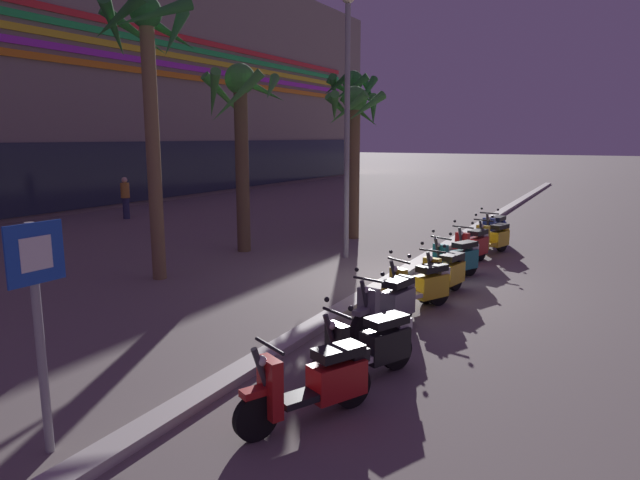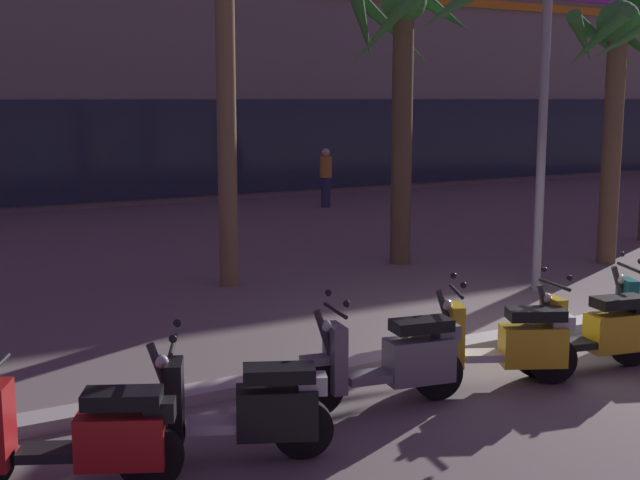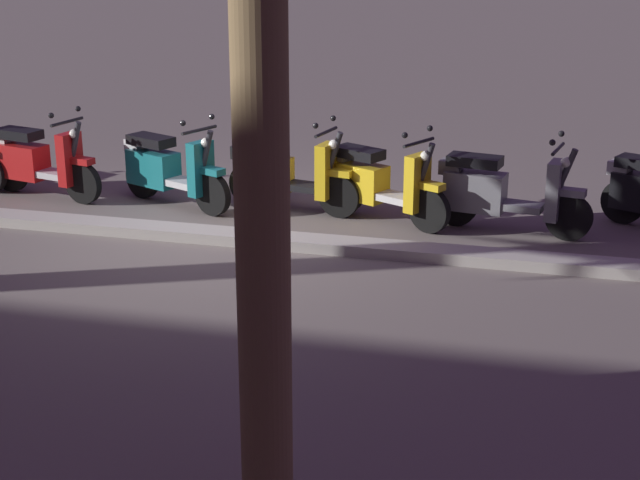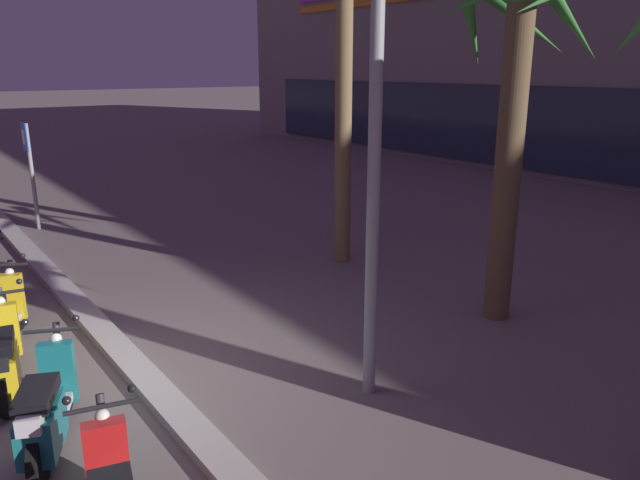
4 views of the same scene
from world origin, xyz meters
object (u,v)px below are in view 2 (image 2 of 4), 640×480
scooter_black_mid_front (245,409)px  pedestrian_by_palm_tree (326,176)px  scooter_grey_tail_end (394,361)px  street_lamp (547,23)px  scooter_yellow_far_back (596,331)px  palm_tree_near_sign (615,69)px  scooter_yellow_second_in_line (508,343)px  palm_tree_by_mall_entrance (404,55)px  scooter_red_last_in_row (83,437)px

scooter_black_mid_front → pedestrian_by_palm_tree: 17.27m
scooter_grey_tail_end → street_lamp: (4.99, 3.16, 3.70)m
scooter_grey_tail_end → scooter_yellow_far_back: (2.62, -0.22, -0.01)m
scooter_black_mid_front → palm_tree_near_sign: size_ratio=0.35×
scooter_yellow_far_back → palm_tree_near_sign: palm_tree_near_sign is taller
scooter_yellow_second_in_line → palm_tree_by_mall_entrance: palm_tree_by_mall_entrance is taller
scooter_grey_tail_end → scooter_yellow_second_in_line: size_ratio=1.12×
scooter_grey_tail_end → scooter_yellow_far_back: size_ratio=1.04×
scooter_black_mid_front → pedestrian_by_palm_tree: (9.37, 14.50, 0.43)m
scooter_yellow_far_back → pedestrian_by_palm_tree: (4.91, 14.26, 0.42)m
scooter_red_last_in_row → palm_tree_near_sign: (10.94, 4.58, 3.10)m
scooter_yellow_second_in_line → scooter_yellow_far_back: same height
scooter_yellow_second_in_line → pedestrian_by_palm_tree: pedestrian_by_palm_tree is taller
scooter_red_last_in_row → palm_tree_by_mall_entrance: 10.55m
scooter_red_last_in_row → street_lamp: 9.63m
scooter_red_last_in_row → scooter_yellow_far_back: 5.78m
palm_tree_by_mall_entrance → pedestrian_by_palm_tree: palm_tree_by_mall_entrance is taller
scooter_black_mid_front → scooter_grey_tail_end: 1.89m
scooter_red_last_in_row → palm_tree_by_mall_entrance: size_ratio=0.32×
scooter_black_mid_front → scooter_yellow_second_in_line: same height
scooter_grey_tail_end → palm_tree_by_mall_entrance: size_ratio=0.35×
scooter_black_mid_front → palm_tree_by_mall_entrance: (6.30, 6.57, 3.35)m
scooter_black_mid_front → palm_tree_by_mall_entrance: 9.70m
scooter_yellow_far_back → palm_tree_near_sign: 7.48m
pedestrian_by_palm_tree → street_lamp: (-2.54, -10.89, 3.29)m
palm_tree_near_sign → street_lamp: street_lamp is taller
scooter_yellow_second_in_line → palm_tree_near_sign: 8.28m
scooter_yellow_far_back → scooter_black_mid_front: bearing=-176.9°
palm_tree_by_mall_entrance → scooter_yellow_second_in_line: bearing=-116.1°
palm_tree_by_mall_entrance → street_lamp: 3.02m
palm_tree_near_sign → palm_tree_by_mall_entrance: size_ratio=0.92×
palm_tree_by_mall_entrance → pedestrian_by_palm_tree: bearing=68.9°
scooter_red_last_in_row → pedestrian_by_palm_tree: 17.94m
scooter_red_last_in_row → palm_tree_by_mall_entrance: (7.63, 6.46, 3.36)m
scooter_yellow_second_in_line → scooter_black_mid_front: bearing=-173.6°
scooter_black_mid_front → scooter_yellow_far_back: (4.45, 0.24, 0.00)m
scooter_yellow_far_back → pedestrian_by_palm_tree: size_ratio=1.05×
scooter_black_mid_front → scooter_red_last_in_row: bearing=175.6°
scooter_black_mid_front → scooter_yellow_far_back: same height
palm_tree_near_sign → pedestrian_by_palm_tree: size_ratio=2.87×
palm_tree_near_sign → pedestrian_by_palm_tree: palm_tree_near_sign is taller
scooter_grey_tail_end → street_lamp: size_ratio=0.26×
scooter_grey_tail_end → palm_tree_by_mall_entrance: 8.27m
scooter_yellow_far_back → palm_tree_by_mall_entrance: 7.39m
scooter_red_last_in_row → street_lamp: bearing=23.3°
palm_tree_by_mall_entrance → street_lamp: (0.52, -2.96, 0.37)m
scooter_red_last_in_row → scooter_yellow_second_in_line: scooter_yellow_second_in_line is taller
scooter_grey_tail_end → street_lamp: 6.97m
palm_tree_near_sign → scooter_grey_tail_end: bearing=-151.5°
scooter_black_mid_front → scooter_grey_tail_end: same height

